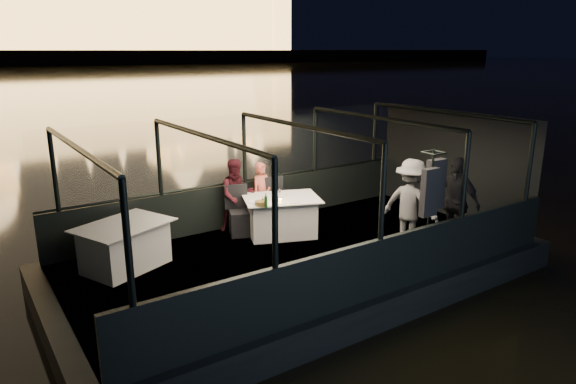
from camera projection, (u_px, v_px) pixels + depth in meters
boat_hull at (300, 278)px, 9.38m from camera, size 8.60×4.40×1.00m
boat_deck at (300, 254)px, 9.25m from camera, size 8.00×4.00×0.04m
gunwale_port at (245, 203)px, 10.73m from camera, size 8.00×0.08×0.90m
gunwale_starboard at (379, 268)px, 7.52m from camera, size 8.00×0.08×0.90m
cabin_glass_port at (244, 148)px, 10.42m from camera, size 8.00×0.02×1.40m
cabin_glass_starboard at (383, 192)px, 7.22m from camera, size 8.00×0.02×1.40m
cabin_roof_glass at (301, 126)px, 8.63m from camera, size 8.00×4.00×0.02m
end_wall_fore at (54, 236)px, 6.79m from camera, size 0.02×4.00×2.30m
end_wall_aft at (452, 164)px, 11.08m from camera, size 0.02×4.00×2.30m
canopy_ribs at (301, 192)px, 8.94m from camera, size 8.00×4.00×2.30m
dining_table_central at (282, 216)px, 10.06m from camera, size 1.73×1.50×0.77m
dining_table_aft at (125, 246)px, 8.52m from camera, size 1.75×1.54×0.77m
chair_port_left at (241, 213)px, 10.06m from camera, size 0.58×0.58×0.97m
chair_port_right at (278, 206)px, 10.51m from camera, size 0.54×0.54×1.01m
coat_stand at (429, 216)px, 8.43m from camera, size 0.70×0.64×2.02m
person_woman_coral at (262, 190)px, 10.53m from camera, size 0.53×0.40×1.34m
person_man_maroon at (237, 195)px, 10.22m from camera, size 0.82×0.71×1.47m
passenger_stripe at (411, 203)px, 9.32m from camera, size 0.89×1.21×1.66m
passenger_dark at (455, 202)px, 9.38m from camera, size 0.49×1.02×1.69m
wine_bottle at (266, 200)px, 9.27m from camera, size 0.07×0.07×0.27m
bread_basket at (261, 203)px, 9.45m from camera, size 0.22×0.22×0.09m
amber_candle at (280, 201)px, 9.60m from camera, size 0.07×0.07×0.08m
plate_near at (293, 202)px, 9.67m from camera, size 0.26×0.26×0.02m
plate_far at (254, 202)px, 9.65m from camera, size 0.26×0.26×0.01m
wine_glass_white at (263, 201)px, 9.37m from camera, size 0.07×0.07×0.18m
wine_glass_red at (280, 194)px, 9.88m from camera, size 0.07×0.07×0.17m
wine_glass_empty at (286, 199)px, 9.54m from camera, size 0.07×0.07×0.19m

